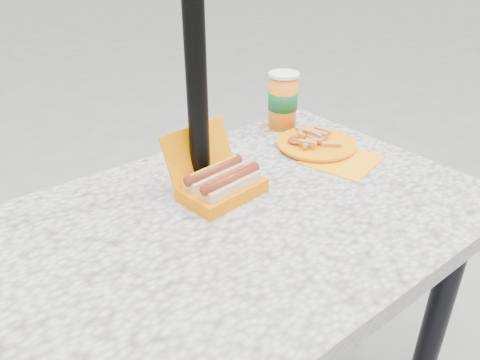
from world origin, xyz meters
TOP-DOWN VIEW (x-y plane):
  - picnic_table at (0.00, 0.00)m, footprint 1.20×0.80m
  - umbrella_pole at (0.00, 0.16)m, footprint 0.05×0.05m
  - hotdog_box at (0.01, 0.10)m, footprint 0.22×0.20m
  - fries_plate at (0.40, 0.13)m, footprint 0.24×0.34m
  - soda_cup at (0.43, 0.32)m, footprint 0.10×0.10m

SIDE VIEW (x-z plane):
  - picnic_table at x=0.00m, z-range 0.27..1.02m
  - fries_plate at x=0.40m, z-range 0.74..0.79m
  - hotdog_box at x=0.01m, z-range 0.71..0.86m
  - soda_cup at x=0.43m, z-range 0.75..0.93m
  - umbrella_pole at x=0.00m, z-range 0.00..2.20m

